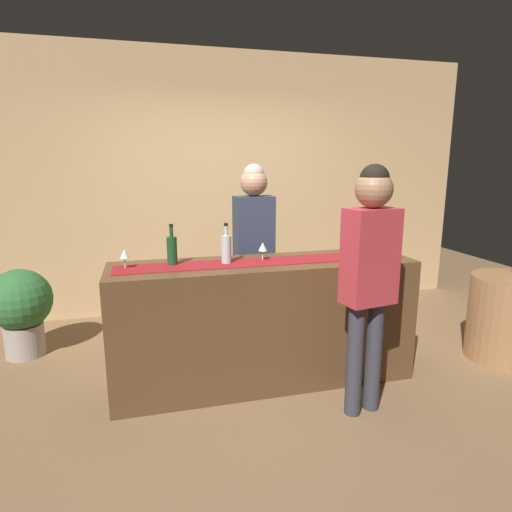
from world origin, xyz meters
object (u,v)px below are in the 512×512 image
(wine_bottle_green, at_px, (172,250))
(potted_plant_tall, at_px, (21,307))
(customer_sipping, at_px, (370,265))
(wine_bottle_amber, at_px, (351,241))
(round_side_table, at_px, (510,318))
(bartender, at_px, (254,238))
(wine_glass_near_customer, at_px, (263,247))
(wine_bottle_clear, at_px, (226,249))
(wine_glass_mid_counter, at_px, (124,254))

(wine_bottle_green, height_order, potted_plant_tall, wine_bottle_green)
(wine_bottle_green, bearing_deg, customer_sipping, -29.18)
(wine_bottle_amber, bearing_deg, round_side_table, -9.75)
(wine_bottle_amber, xyz_separation_m, bartender, (-0.68, 0.51, -0.03))
(customer_sipping, bearing_deg, wine_glass_near_customer, 119.83)
(wine_bottle_amber, bearing_deg, customer_sipping, -107.09)
(bartender, xyz_separation_m, customer_sipping, (0.47, -1.19, 0.00))
(wine_bottle_clear, xyz_separation_m, customer_sipping, (0.83, -0.63, -0.03))
(round_side_table, bearing_deg, wine_glass_near_customer, 174.39)
(bartender, bearing_deg, wine_glass_mid_counter, 25.32)
(customer_sipping, bearing_deg, bartender, 101.54)
(wine_glass_mid_counter, bearing_deg, wine_bottle_green, 6.55)
(bartender, bearing_deg, potted_plant_tall, -12.38)
(wine_bottle_amber, relative_size, round_side_table, 0.41)
(wine_bottle_clear, relative_size, customer_sipping, 0.18)
(wine_bottle_clear, relative_size, wine_bottle_green, 1.00)
(wine_bottle_green, distance_m, wine_glass_near_customer, 0.68)
(bartender, bearing_deg, round_side_table, 158.79)
(round_side_table, bearing_deg, customer_sipping, -165.27)
(wine_glass_near_customer, bearing_deg, wine_glass_mid_counter, -179.86)
(wine_bottle_amber, xyz_separation_m, round_side_table, (1.43, -0.25, -0.71))
(wine_bottle_amber, xyz_separation_m, wine_glass_near_customer, (-0.75, -0.03, -0.01))
(wine_glass_mid_counter, relative_size, customer_sipping, 0.09)
(wine_glass_near_customer, relative_size, bartender, 0.09)
(bartender, distance_m, potted_plant_tall, 2.14)
(wine_glass_near_customer, distance_m, round_side_table, 2.30)
(wine_bottle_green, xyz_separation_m, potted_plant_tall, (-1.28, 0.89, -0.62))
(wine_glass_near_customer, xyz_separation_m, round_side_table, (2.18, -0.21, -0.70))
(wine_glass_mid_counter, bearing_deg, wine_bottle_clear, -1.05)
(potted_plant_tall, bearing_deg, wine_bottle_green, -34.98)
(wine_bottle_amber, bearing_deg, wine_bottle_green, 179.83)
(customer_sipping, distance_m, round_side_table, 1.82)
(wine_glass_mid_counter, relative_size, round_side_table, 0.19)
(wine_bottle_green, height_order, bartender, bartender)
(potted_plant_tall, bearing_deg, wine_bottle_clear, -29.53)
(wine_glass_near_customer, height_order, bartender, bartender)
(wine_bottle_clear, relative_size, round_side_table, 0.41)
(wine_bottle_green, bearing_deg, wine_glass_mid_counter, -173.45)
(wine_bottle_amber, bearing_deg, wine_bottle_clear, -177.38)
(customer_sipping, distance_m, potted_plant_tall, 3.01)
(wine_glass_near_customer, bearing_deg, wine_bottle_amber, 2.41)
(wine_glass_mid_counter, distance_m, customer_sipping, 1.68)
(wine_bottle_clear, xyz_separation_m, bartender, (0.35, 0.56, -0.03))
(wine_glass_near_customer, bearing_deg, bartender, 82.84)
(wine_bottle_green, distance_m, round_side_table, 2.95)
(wine_glass_mid_counter, bearing_deg, wine_glass_near_customer, 0.14)
(round_side_table, distance_m, potted_plant_tall, 4.29)
(round_side_table, height_order, potted_plant_tall, potted_plant_tall)
(wine_bottle_amber, bearing_deg, bartender, 143.16)
(wine_glass_mid_counter, bearing_deg, customer_sipping, -22.50)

